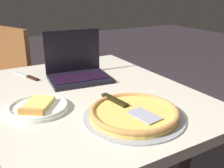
{
  "coord_description": "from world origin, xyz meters",
  "views": [
    {
      "loc": [
        -1.03,
        0.47,
        1.2
      ],
      "look_at": [
        -0.08,
        -0.08,
        0.79
      ],
      "focal_mm": 41.4,
      "sensor_mm": 36.0,
      "label": 1
    }
  ],
  "objects_px": {
    "pizza_plate": "(38,107)",
    "dining_table": "(90,106)",
    "pizza_tray": "(134,113)",
    "table_knife": "(28,77)",
    "laptop": "(77,69)",
    "chair_near": "(3,81)"
  },
  "relations": [
    {
      "from": "chair_near",
      "to": "dining_table",
      "type": "bearing_deg",
      "value": -165.29
    },
    {
      "from": "chair_near",
      "to": "laptop",
      "type": "bearing_deg",
      "value": -160.03
    },
    {
      "from": "pizza_plate",
      "to": "pizza_tray",
      "type": "relative_size",
      "value": 0.63
    },
    {
      "from": "laptop",
      "to": "pizza_plate",
      "type": "distance_m",
      "value": 0.41
    },
    {
      "from": "pizza_tray",
      "to": "laptop",
      "type": "bearing_deg",
      "value": 0.37
    },
    {
      "from": "pizza_plate",
      "to": "chair_near",
      "type": "xyz_separation_m",
      "value": [
        1.09,
        0.0,
        -0.22
      ]
    },
    {
      "from": "dining_table",
      "to": "chair_near",
      "type": "xyz_separation_m",
      "value": [
        1.01,
        0.27,
        -0.13
      ]
    },
    {
      "from": "table_knife",
      "to": "pizza_plate",
      "type": "bearing_deg",
      "value": 172.04
    },
    {
      "from": "dining_table",
      "to": "chair_near",
      "type": "bearing_deg",
      "value": 14.71
    },
    {
      "from": "dining_table",
      "to": "laptop",
      "type": "distance_m",
      "value": 0.24
    },
    {
      "from": "dining_table",
      "to": "table_knife",
      "type": "distance_m",
      "value": 0.42
    },
    {
      "from": "laptop",
      "to": "table_knife",
      "type": "distance_m",
      "value": 0.28
    },
    {
      "from": "pizza_plate",
      "to": "pizza_tray",
      "type": "height_order",
      "value": "same"
    },
    {
      "from": "pizza_plate",
      "to": "dining_table",
      "type": "bearing_deg",
      "value": -72.75
    },
    {
      "from": "dining_table",
      "to": "laptop",
      "type": "bearing_deg",
      "value": -7.63
    },
    {
      "from": "dining_table",
      "to": "pizza_plate",
      "type": "xyz_separation_m",
      "value": [
        -0.08,
        0.26,
        0.09
      ]
    },
    {
      "from": "dining_table",
      "to": "pizza_plate",
      "type": "distance_m",
      "value": 0.29
    },
    {
      "from": "laptop",
      "to": "pizza_plate",
      "type": "xyz_separation_m",
      "value": [
        -0.29,
        0.29,
        -0.04
      ]
    },
    {
      "from": "dining_table",
      "to": "pizza_tray",
      "type": "height_order",
      "value": "pizza_tray"
    },
    {
      "from": "pizza_tray",
      "to": "table_knife",
      "type": "height_order",
      "value": "pizza_tray"
    },
    {
      "from": "laptop",
      "to": "pizza_plate",
      "type": "relative_size",
      "value": 1.39
    },
    {
      "from": "chair_near",
      "to": "pizza_plate",
      "type": "bearing_deg",
      "value": -179.83
    }
  ]
}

